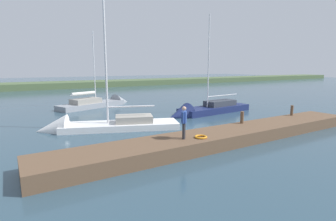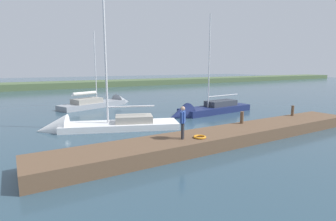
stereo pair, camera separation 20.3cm
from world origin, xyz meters
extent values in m
plane|color=#2D4756|center=(0.00, 0.00, 0.00)|extent=(200.00, 200.00, 0.00)
cube|color=#4C603D|center=(0.00, -41.55, 0.00)|extent=(180.00, 8.00, 2.40)
cube|color=brown|center=(0.00, 5.12, 0.36)|extent=(21.18, 2.52, 0.71)
cylinder|color=brown|center=(-7.41, 4.24, 1.09)|extent=(0.20, 0.20, 0.76)
cylinder|color=brown|center=(-2.12, 4.24, 1.10)|extent=(0.22, 0.22, 0.78)
torus|color=orange|center=(2.36, 5.62, 0.76)|extent=(0.66, 0.66, 0.10)
cube|color=navy|center=(-6.14, -2.93, 0.09)|extent=(7.79, 2.82, 0.97)
cone|color=navy|center=(-1.79, -2.56, 0.09)|extent=(2.14, 2.34, 2.19)
cube|color=#333842|center=(-6.86, -2.99, 0.84)|extent=(3.30, 1.70, 0.52)
cylinder|color=silver|center=(-5.17, -2.85, 4.76)|extent=(0.11, 0.11, 8.36)
cylinder|color=silver|center=(-7.21, -3.02, 1.56)|extent=(4.09, 0.43, 0.09)
cube|color=gray|center=(3.07, -12.11, 0.09)|extent=(7.67, 4.55, 0.87)
cone|color=gray|center=(-0.89, -13.59, 0.09)|extent=(2.48, 2.61, 2.08)
cube|color=gray|center=(3.75, -11.86, 0.78)|extent=(3.35, 2.58, 0.51)
cylinder|color=silver|center=(2.59, -12.29, 4.28)|extent=(0.10, 0.10, 7.51)
cylinder|color=silver|center=(3.99, -11.77, 1.48)|extent=(2.83, 1.12, 0.08)
cylinder|color=silver|center=(3.99, -11.77, 1.60)|extent=(2.63, 1.24, 0.31)
cube|color=white|center=(4.08, -1.23, 0.04)|extent=(8.33, 4.98, 0.80)
cone|color=white|center=(8.36, -2.88, 0.04)|extent=(2.66, 2.79, 2.22)
cube|color=gray|center=(3.19, -0.89, 0.68)|extent=(2.95, 2.37, 0.49)
cylinder|color=silver|center=(4.89, -1.54, 5.18)|extent=(0.14, 0.14, 9.48)
cylinder|color=silver|center=(3.36, -0.95, 1.58)|extent=(3.09, 1.28, 0.11)
cylinder|color=#28282D|center=(3.14, 5.22, 1.13)|extent=(0.14, 0.14, 0.83)
cylinder|color=#28282D|center=(3.28, 5.37, 1.13)|extent=(0.14, 0.14, 0.83)
cube|color=#2D4C9E|center=(3.21, 5.30, 1.84)|extent=(0.47, 0.48, 0.59)
sphere|color=tan|center=(3.21, 5.30, 2.27)|extent=(0.22, 0.22, 0.22)
cylinder|color=#2D4C9E|center=(3.02, 5.09, 1.85)|extent=(0.09, 0.09, 0.56)
cylinder|color=#2D4C9E|center=(3.39, 5.50, 1.85)|extent=(0.09, 0.09, 0.56)
camera|label=1|loc=(10.70, 15.98, 4.37)|focal=28.16mm
camera|label=2|loc=(10.53, 16.09, 4.37)|focal=28.16mm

